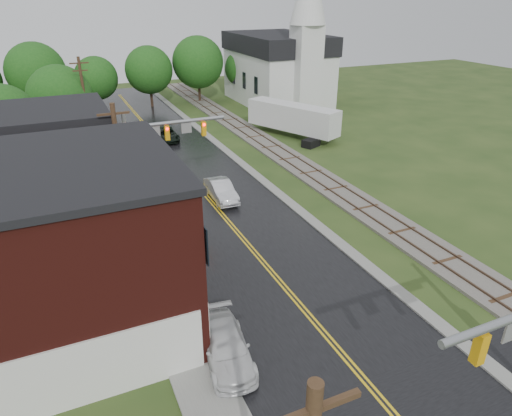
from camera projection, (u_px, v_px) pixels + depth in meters
main_road at (196, 184)px, 38.33m from camera, size 10.00×90.00×0.02m
curb_right at (233, 157)px, 44.44m from camera, size 0.80×70.00×0.12m
sidewalk_left at (132, 222)px, 31.92m from camera, size 2.40×50.00×0.12m
brick_building at (15, 261)px, 19.58m from camera, size 14.30×10.30×8.30m
yellow_house at (48, 186)px, 29.60m from camera, size 8.00×7.00×6.40m
darkred_building at (60, 157)px, 37.82m from camera, size 7.00×6.00×4.40m
church at (281, 62)px, 62.76m from camera, size 10.40×18.40×20.00m
railroad at (276, 150)px, 46.09m from camera, size 3.20×80.00×0.30m
traffic_signal_far at (157, 141)px, 32.44m from camera, size 7.34×0.43×7.20m
utility_pole_b at (122, 175)px, 27.20m from camera, size 1.80×0.28×9.00m
utility_pole_c at (85, 101)px, 45.33m from camera, size 1.80×0.28×9.00m
tree_left_c at (5, 121)px, 39.44m from camera, size 6.00×6.00×7.65m
tree_left_e at (62, 99)px, 46.10m from camera, size 6.40×6.40×8.16m
suv_dark at (166, 134)px, 49.17m from camera, size 2.27×4.80×1.32m
sedan_silver at (221, 191)px, 35.13m from camera, size 1.68×4.49×1.47m
pickup_white at (226, 347)px, 19.78m from camera, size 2.48×4.88×1.36m
semi_trailer at (293, 118)px, 49.88m from camera, size 6.71×11.02×3.55m
construction_barrel at (231, 349)px, 19.96m from camera, size 0.54×0.54×0.91m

